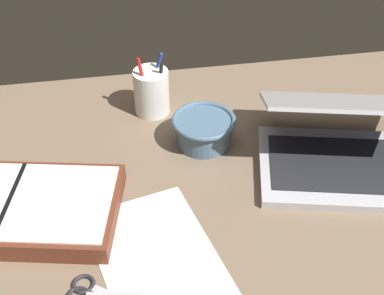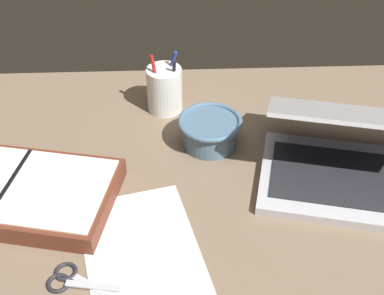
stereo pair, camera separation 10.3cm
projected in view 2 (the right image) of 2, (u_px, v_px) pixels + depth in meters
desk_top at (202, 211)px, 101.23cm from camera, size 140.00×100.00×2.00cm
laptop at (350, 158)px, 103.97cm from camera, size 39.27×35.94×17.80cm
bowl at (210, 131)px, 113.13cm from camera, size 13.69×13.69×6.43cm
pen_cup at (165, 89)px, 122.26cm from camera, size 8.04×8.04×14.68cm
planner at (12, 191)px, 101.03cm from camera, size 42.46×29.32×4.26cm
scissors at (69, 280)px, 87.32cm from camera, size 12.35×8.25×0.80cm
paper_sheet_front at (142, 252)px, 92.09cm from camera, size 25.62×32.88×0.16cm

